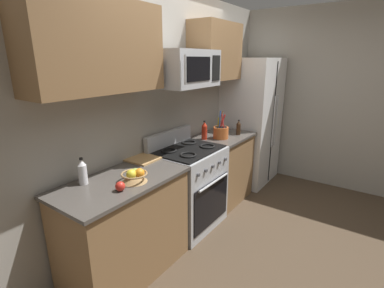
{
  "coord_description": "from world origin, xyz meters",
  "views": [
    {
      "loc": [
        -2.37,
        -1.08,
        1.87
      ],
      "look_at": [
        -0.11,
        0.51,
        1.03
      ],
      "focal_mm": 26.33,
      "sensor_mm": 36.0,
      "label": 1
    }
  ],
  "objects": [
    {
      "name": "wall_right",
      "position": [
        2.17,
        0.0,
        1.3
      ],
      "size": [
        0.1,
        8.0,
        2.6
      ],
      "primitive_type": "cube",
      "color": "#9E998E",
      "rests_on": "ground"
    },
    {
      "name": "counter_left",
      "position": [
        -0.95,
        0.63,
        0.46
      ],
      "size": [
        1.13,
        0.6,
        0.91
      ],
      "color": "olive",
      "rests_on": "ground"
    },
    {
      "name": "ground_plane",
      "position": [
        0.0,
        0.0,
        0.0
      ],
      "size": [
        16.0,
        16.0,
        0.0
      ],
      "primitive_type": "plane",
      "color": "#473828"
    },
    {
      "name": "cutting_board",
      "position": [
        -0.5,
        0.82,
        0.92
      ],
      "size": [
        0.29,
        0.28,
        0.02
      ],
      "primitive_type": "cube",
      "rotation": [
        0.0,
        0.0,
        0.04
      ],
      "color": "tan",
      "rests_on": "counter_left"
    },
    {
      "name": "microwave",
      "position": [
        -0.0,
        0.66,
        1.77
      ],
      "size": [
        0.72,
        0.44,
        0.37
      ],
      "color": "#B2B5BA"
    },
    {
      "name": "upper_cabinets_left",
      "position": [
        -0.96,
        0.78,
        1.95
      ],
      "size": [
        1.12,
        0.34,
        0.68
      ],
      "color": "olive"
    },
    {
      "name": "counter_right",
      "position": [
        0.79,
        0.63,
        0.46
      ],
      "size": [
        0.8,
        0.6,
        0.91
      ],
      "color": "olive",
      "rests_on": "ground"
    },
    {
      "name": "range_oven",
      "position": [
        -0.0,
        0.63,
        0.47
      ],
      "size": [
        0.76,
        0.65,
        1.09
      ],
      "color": "#B2B5BA",
      "rests_on": "ground"
    },
    {
      "name": "bottle_soy",
      "position": [
        0.92,
        0.48,
        1.0
      ],
      "size": [
        0.06,
        0.06,
        0.2
      ],
      "color": "#382314",
      "rests_on": "counter_right"
    },
    {
      "name": "bottle_hot_sauce",
      "position": [
        0.48,
        0.73,
        1.02
      ],
      "size": [
        0.07,
        0.07,
        0.23
      ],
      "color": "red",
      "rests_on": "counter_right"
    },
    {
      "name": "fruit_basket",
      "position": [
        -0.91,
        0.52,
        0.96
      ],
      "size": [
        0.22,
        0.22,
        0.11
      ],
      "color": "#9E7A4C",
      "rests_on": "counter_left"
    },
    {
      "name": "wall_back",
      "position": [
        0.0,
        1.0,
        1.3
      ],
      "size": [
        8.0,
        0.1,
        2.6
      ],
      "primitive_type": "cube",
      "color": "#9E998E",
      "rests_on": "ground"
    },
    {
      "name": "utensil_crock",
      "position": [
        0.63,
        0.59,
        0.99
      ],
      "size": [
        0.19,
        0.19,
        0.34
      ],
      "color": "#D1662D",
      "rests_on": "counter_right"
    },
    {
      "name": "upper_cabinets_right",
      "position": [
        0.79,
        0.78,
        1.95
      ],
      "size": [
        0.79,
        0.34,
        0.68
      ],
      "color": "olive"
    },
    {
      "name": "bottle_vinegar",
      "position": [
        -1.18,
        0.82,
        1.01
      ],
      "size": [
        0.07,
        0.07,
        0.22
      ],
      "color": "silver",
      "rests_on": "counter_left"
    },
    {
      "name": "apple_loose",
      "position": [
        -1.1,
        0.48,
        0.95
      ],
      "size": [
        0.07,
        0.07,
        0.07
      ],
      "primitive_type": "sphere",
      "color": "red",
      "rests_on": "counter_left"
    },
    {
      "name": "refrigerator",
      "position": [
        1.64,
        0.62,
        0.94
      ],
      "size": [
        0.86,
        0.72,
        1.88
      ],
      "color": "silver",
      "rests_on": "ground"
    }
  ]
}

